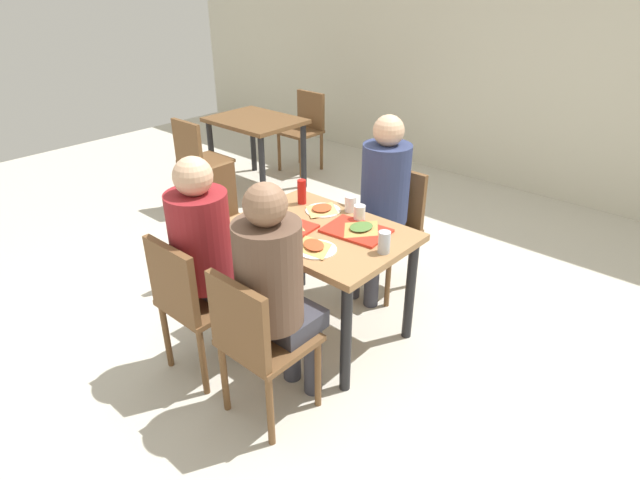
# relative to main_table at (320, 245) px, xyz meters

# --- Properties ---
(ground_plane) EXTENTS (10.00, 10.00, 0.02)m
(ground_plane) POSITION_rel_main_table_xyz_m (0.00, 0.00, -0.62)
(ground_plane) COLOR beige
(back_wall) EXTENTS (10.00, 0.10, 2.80)m
(back_wall) POSITION_rel_main_table_xyz_m (0.00, 3.20, 0.79)
(back_wall) COLOR beige
(back_wall) RESTS_ON ground_plane
(main_table) EXTENTS (1.03, 0.74, 0.72)m
(main_table) POSITION_rel_main_table_xyz_m (0.00, 0.00, 0.00)
(main_table) COLOR #9E7247
(main_table) RESTS_ON ground_plane
(chair_near_left) EXTENTS (0.40, 0.40, 0.86)m
(chair_near_left) POSITION_rel_main_table_xyz_m (-0.26, -0.75, -0.11)
(chair_near_left) COLOR brown
(chair_near_left) RESTS_ON ground_plane
(chair_near_right) EXTENTS (0.40, 0.40, 0.86)m
(chair_near_right) POSITION_rel_main_table_xyz_m (0.26, -0.75, -0.11)
(chair_near_right) COLOR brown
(chair_near_right) RESTS_ON ground_plane
(chair_far_side) EXTENTS (0.40, 0.40, 0.86)m
(chair_far_side) POSITION_rel_main_table_xyz_m (0.00, 0.75, -0.11)
(chair_far_side) COLOR brown
(chair_far_side) RESTS_ON ground_plane
(chair_left_end) EXTENTS (0.40, 0.40, 0.86)m
(chair_left_end) POSITION_rel_main_table_xyz_m (-0.90, 0.00, -0.11)
(chair_left_end) COLOR brown
(chair_left_end) RESTS_ON ground_plane
(person_in_red) EXTENTS (0.32, 0.42, 1.27)m
(person_in_red) POSITION_rel_main_table_xyz_m (-0.26, -0.61, 0.14)
(person_in_red) COLOR #383842
(person_in_red) RESTS_ON ground_plane
(person_in_brown_jacket) EXTENTS (0.32, 0.42, 1.27)m
(person_in_brown_jacket) POSITION_rel_main_table_xyz_m (0.26, -0.61, 0.14)
(person_in_brown_jacket) COLOR #383842
(person_in_brown_jacket) RESTS_ON ground_plane
(person_far_side) EXTENTS (0.32, 0.42, 1.27)m
(person_far_side) POSITION_rel_main_table_xyz_m (-0.00, 0.61, 0.14)
(person_far_side) COLOR #383842
(person_far_side) RESTS_ON ground_plane
(tray_red_near) EXTENTS (0.38, 0.30, 0.02)m
(tray_red_near) POSITION_rel_main_table_xyz_m (-0.18, -0.13, 0.12)
(tray_red_near) COLOR red
(tray_red_near) RESTS_ON main_table
(tray_red_far) EXTENTS (0.39, 0.30, 0.02)m
(tray_red_far) POSITION_rel_main_table_xyz_m (0.18, 0.11, 0.12)
(tray_red_far) COLOR red
(tray_red_far) RESTS_ON main_table
(paper_plate_center) EXTENTS (0.22, 0.22, 0.01)m
(paper_plate_center) POSITION_rel_main_table_xyz_m (-0.16, 0.20, 0.11)
(paper_plate_center) COLOR white
(paper_plate_center) RESTS_ON main_table
(paper_plate_near_edge) EXTENTS (0.22, 0.22, 0.01)m
(paper_plate_near_edge) POSITION_rel_main_table_xyz_m (0.16, -0.20, 0.11)
(paper_plate_near_edge) COLOR white
(paper_plate_near_edge) RESTS_ON main_table
(pizza_slice_a) EXTENTS (0.25, 0.16, 0.02)m
(pizza_slice_a) POSITION_rel_main_table_xyz_m (-0.19, -0.11, 0.13)
(pizza_slice_a) COLOR #DBAD60
(pizza_slice_a) RESTS_ON tray_red_near
(pizza_slice_b) EXTENTS (0.18, 0.22, 0.02)m
(pizza_slice_b) POSITION_rel_main_table_xyz_m (0.20, 0.13, 0.13)
(pizza_slice_b) COLOR #C68C47
(pizza_slice_b) RESTS_ON tray_red_far
(pizza_slice_c) EXTENTS (0.21, 0.23, 0.02)m
(pizza_slice_c) POSITION_rel_main_table_xyz_m (-0.16, 0.20, 0.12)
(pizza_slice_c) COLOR #DBAD60
(pizza_slice_c) RESTS_ON paper_plate_center
(pizza_slice_d) EXTENTS (0.26, 0.23, 0.02)m
(pizza_slice_d) POSITION_rel_main_table_xyz_m (0.13, -0.20, 0.12)
(pizza_slice_d) COLOR tan
(pizza_slice_d) RESTS_ON paper_plate_near_edge
(plastic_cup_a) EXTENTS (0.07, 0.07, 0.10)m
(plastic_cup_a) POSITION_rel_main_table_xyz_m (-0.03, 0.31, 0.16)
(plastic_cup_a) COLOR white
(plastic_cup_a) RESTS_ON main_table
(plastic_cup_b) EXTENTS (0.07, 0.07, 0.10)m
(plastic_cup_b) POSITION_rel_main_table_xyz_m (0.03, -0.31, 0.16)
(plastic_cup_b) COLOR white
(plastic_cup_b) RESTS_ON main_table
(plastic_cup_c) EXTENTS (0.07, 0.07, 0.10)m
(plastic_cup_c) POSITION_rel_main_table_xyz_m (-0.41, 0.06, 0.16)
(plastic_cup_c) COLOR white
(plastic_cup_c) RESTS_ON main_table
(plastic_cup_d) EXTENTS (0.07, 0.07, 0.10)m
(plastic_cup_d) POSITION_rel_main_table_xyz_m (0.10, 0.24, 0.16)
(plastic_cup_d) COLOR white
(plastic_cup_d) RESTS_ON main_table
(soda_can) EXTENTS (0.07, 0.07, 0.12)m
(soda_can) POSITION_rel_main_table_xyz_m (0.44, 0.02, 0.17)
(soda_can) COLOR #B7BCC6
(soda_can) RESTS_ON main_table
(condiment_bottle) EXTENTS (0.06, 0.06, 0.16)m
(condiment_bottle) POSITION_rel_main_table_xyz_m (-0.34, 0.20, 0.19)
(condiment_bottle) COLOR red
(condiment_bottle) RESTS_ON main_table
(foil_bundle) EXTENTS (0.10, 0.10, 0.10)m
(foil_bundle) POSITION_rel_main_table_xyz_m (-0.44, -0.02, 0.16)
(foil_bundle) COLOR silver
(foil_bundle) RESTS_ON main_table
(background_table) EXTENTS (0.90, 0.70, 0.72)m
(background_table) POSITION_rel_main_table_xyz_m (-2.14, 1.43, -0.01)
(background_table) COLOR brown
(background_table) RESTS_ON ground_plane
(background_chair_near) EXTENTS (0.40, 0.40, 0.86)m
(background_chair_near) POSITION_rel_main_table_xyz_m (-2.14, 0.70, -0.11)
(background_chair_near) COLOR brown
(background_chair_near) RESTS_ON ground_plane
(background_chair_far) EXTENTS (0.40, 0.40, 0.86)m
(background_chair_far) POSITION_rel_main_table_xyz_m (-2.14, 2.16, -0.11)
(background_chair_far) COLOR brown
(background_chair_far) RESTS_ON ground_plane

